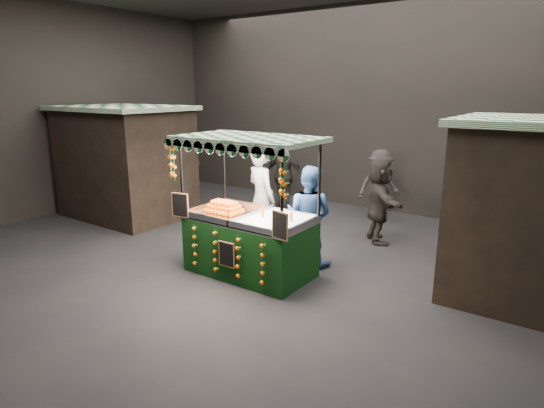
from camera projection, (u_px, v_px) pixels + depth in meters
The scene contains 12 objects.
ground at pixel (246, 268), 7.80m from camera, with size 12.00×12.00×0.00m, color black.
market_hall at pixel (243, 62), 6.96m from camera, with size 12.10×10.10×5.05m.
neighbour_stall_left at pixel (126, 162), 10.73m from camera, with size 3.00×2.20×2.60m.
juice_stall at pixel (249, 233), 7.39m from camera, with size 2.34×1.37×2.27m.
vendor_grey at pixel (262, 199), 8.48m from camera, with size 0.84×0.71×1.98m.
vendor_blue at pixel (309, 215), 7.81m from camera, with size 0.92×0.76×1.74m.
shopper_0 at pixel (191, 172), 12.09m from camera, with size 0.65×0.49×1.63m.
shopper_1 at pixel (510, 219), 7.90m from camera, with size 0.97×0.93×1.57m.
shopper_2 at pixel (284, 175), 11.20m from camera, with size 1.09×0.51×1.81m.
shopper_3 at pixel (379, 185), 10.53m from camera, with size 1.12×1.21×1.63m.
shopper_4 at pixel (180, 172), 12.34m from camera, with size 0.89×0.72×1.56m.
shopper_5 at pixel (379, 200), 8.94m from camera, with size 1.35×1.56×1.70m.
Camera 1 is at (4.58, -5.69, 2.99)m, focal length 30.05 mm.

